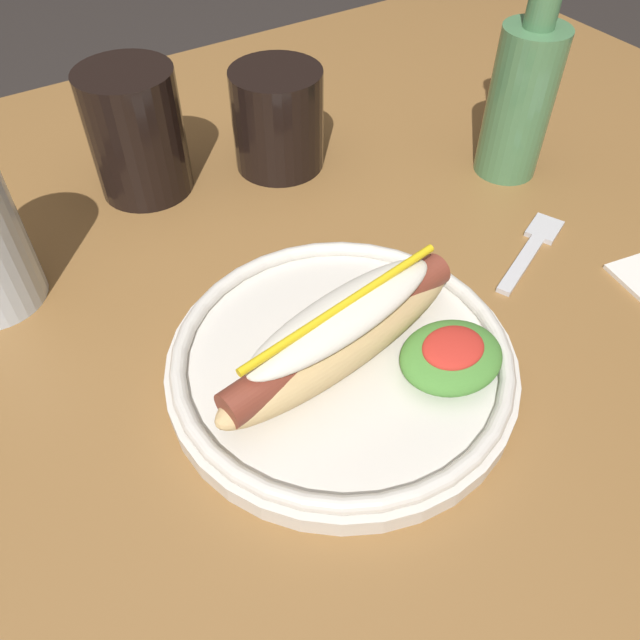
# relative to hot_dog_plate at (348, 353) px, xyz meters

# --- Properties ---
(dining_table) EXTENTS (1.46, 1.05, 0.74)m
(dining_table) POSITION_rel_hot_dog_plate_xyz_m (-0.07, 0.06, -0.10)
(dining_table) COLOR olive
(dining_table) RESTS_ON ground_plane
(hot_dog_plate) EXTENTS (0.26, 0.26, 0.08)m
(hot_dog_plate) POSITION_rel_hot_dog_plate_xyz_m (0.00, 0.00, 0.00)
(hot_dog_plate) COLOR silver
(hot_dog_plate) RESTS_ON dining_table
(fork) EXTENTS (0.12, 0.07, 0.00)m
(fork) POSITION_rel_hot_dog_plate_xyz_m (0.22, 0.03, -0.02)
(fork) COLOR silver
(fork) RESTS_ON dining_table
(soda_cup) EXTENTS (0.09, 0.09, 0.10)m
(soda_cup) POSITION_rel_hot_dog_plate_xyz_m (0.10, 0.27, 0.03)
(soda_cup) COLOR black
(soda_cup) RESTS_ON dining_table
(extra_cup) EXTENTS (0.09, 0.09, 0.12)m
(extra_cup) POSITION_rel_hot_dog_plate_xyz_m (-0.04, 0.31, 0.04)
(extra_cup) COLOR black
(extra_cup) RESTS_ON dining_table
(glass_bottle) EXTENTS (0.06, 0.06, 0.24)m
(glass_bottle) POSITION_rel_hot_dog_plate_xyz_m (0.29, 0.14, 0.06)
(glass_bottle) COLOR #4C7F51
(glass_bottle) RESTS_ON dining_table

